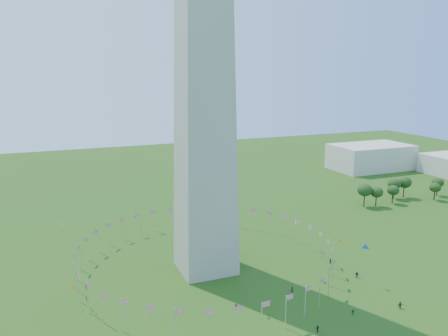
{
  "coord_description": "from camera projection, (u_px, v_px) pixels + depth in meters",
  "views": [
    {
      "loc": [
        -43.46,
        -73.79,
        62.31
      ],
      "look_at": [
        0.37,
        35.0,
        36.41
      ],
      "focal_mm": 35.0,
      "sensor_mm": 36.0,
      "label": 1
    }
  ],
  "objects": [
    {
      "name": "kites_aloft",
      "position": [
        297.0,
        236.0,
        116.96
      ],
      "size": [
        92.81,
        59.19,
        37.05
      ],
      "color": "blue",
      "rests_on": "ground"
    },
    {
      "name": "gov_building_east_a",
      "position": [
        370.0,
        157.0,
        284.99
      ],
      "size": [
        50.0,
        30.0,
        16.0
      ],
      "primitive_type": "cube",
      "color": "beige",
      "rests_on": "ground"
    },
    {
      "name": "flag_ring",
      "position": [
        206.0,
        255.0,
        140.44
      ],
      "size": [
        80.24,
        80.24,
        9.0
      ],
      "color": "silver",
      "rests_on": "ground"
    },
    {
      "name": "tree_line_east",
      "position": [
        398.0,
        191.0,
        213.78
      ],
      "size": [
        53.64,
        15.48,
        10.92
      ],
      "color": "#284D19",
      "rests_on": "ground"
    }
  ]
}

